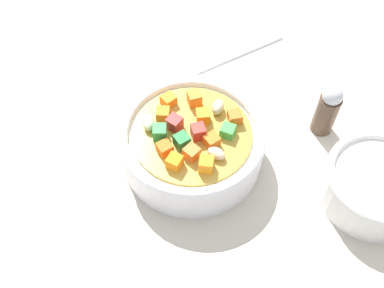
{
  "coord_description": "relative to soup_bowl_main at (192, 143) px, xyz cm",
  "views": [
    {
      "loc": [
        17.85,
        -25.74,
        47.19
      ],
      "look_at": [
        0.0,
        0.0,
        2.81
      ],
      "focal_mm": 42.17,
      "sensor_mm": 36.0,
      "label": 1
    }
  ],
  "objects": [
    {
      "name": "soup_bowl_main",
      "position": [
        0.0,
        0.0,
        0.0
      ],
      "size": [
        17.39,
        17.39,
        6.9
      ],
      "color": "white",
      "rests_on": "ground_plane"
    },
    {
      "name": "pepper_shaker",
      "position": [
        11.3,
        13.35,
        0.72
      ],
      "size": [
        2.78,
        2.78,
        7.7
      ],
      "color": "#4C3828",
      "rests_on": "ground_plane"
    },
    {
      "name": "ground_plane",
      "position": [
        0.0,
        0.01,
        -4.1
      ],
      "size": [
        140.0,
        140.0,
        2.0
      ],
      "primitive_type": "cube",
      "color": "#BAB2A0"
    },
    {
      "name": "side_bowl_small",
      "position": [
        20.36,
        7.28,
        -0.43
      ],
      "size": [
        12.09,
        12.09,
        5.17
      ],
      "color": "white",
      "rests_on": "ground_plane"
    },
    {
      "name": "spoon",
      "position": [
        -7.77,
        12.11,
        -2.64
      ],
      "size": [
        12.03,
        22.78,
        1.09
      ],
      "rotation": [
        0.0,
        0.0,
        4.27
      ],
      "color": "silver",
      "rests_on": "ground_plane"
    }
  ]
}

